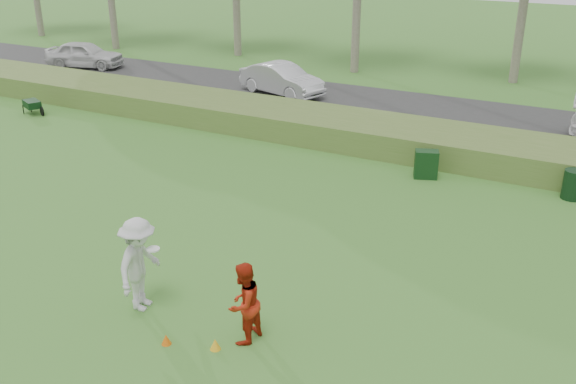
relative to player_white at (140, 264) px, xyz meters
The scene contains 12 objects.
ground 1.62m from the player_white, 10.78° to the left, with size 120.00×120.00×0.00m, color #337025.
reed_strip 12.31m from the player_white, 84.28° to the left, with size 80.00×3.00×0.90m, color #4B6A2A.
park_road 17.31m from the player_white, 85.93° to the left, with size 80.00×6.00×0.06m, color #2D2D2D.
player_white is the anchor object (origin of this frame).
player_red 2.51m from the player_white, ahead, with size 0.81×0.63×1.68m, color #AF230F.
cone_orange 1.74m from the player_white, 33.50° to the right, with size 0.19×0.19×0.21m, color orange.
cone_yellow 2.40m from the player_white, 13.20° to the right, with size 0.21×0.21×0.23m, color yellow.
utility_cabinet 10.50m from the player_white, 72.76° to the left, with size 0.72×0.45×0.90m, color #113314.
trash_bin 12.77m from the player_white, 54.59° to the left, with size 0.59×0.59×0.88m, color black.
wheelbarrow 16.52m from the player_white, 145.56° to the left, with size 1.24×0.86×0.59m.
car_left 24.99m from the player_white, 136.73° to the left, with size 1.68×4.18×1.42m, color silver.
car_mid 17.95m from the player_white, 108.99° to the left, with size 1.49×4.29×1.41m, color silver.
Camera 1 is at (6.88, -9.02, 7.57)m, focal length 40.00 mm.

